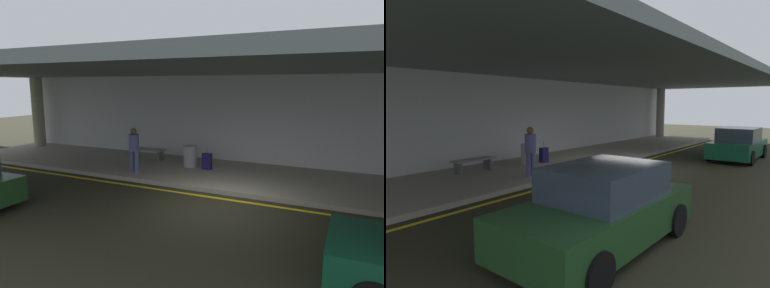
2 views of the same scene
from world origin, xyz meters
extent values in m
plane|color=#2B2B1D|center=(0.00, 0.00, 0.00)|extent=(60.00, 60.00, 0.00)
cube|color=gray|center=(0.00, 3.10, 0.07)|extent=(26.00, 4.20, 0.15)
cube|color=yellow|center=(0.00, 0.64, 0.00)|extent=(26.00, 0.14, 0.01)
cylinder|color=gray|center=(-12.00, 4.41, 1.97)|extent=(0.61, 0.61, 3.65)
cube|color=slate|center=(0.00, 2.60, 3.95)|extent=(28.00, 13.20, 0.30)
cube|color=#B4B5B9|center=(0.00, 5.35, 1.90)|extent=(26.00, 0.30, 3.80)
cylinder|color=black|center=(3.76, -1.84, 0.32)|extent=(0.64, 0.22, 0.64)
cylinder|color=black|center=(-5.54, -2.34, 0.32)|extent=(0.64, 0.22, 0.64)
cylinder|color=#504882|center=(-4.10, 1.71, 0.56)|extent=(0.16, 0.16, 0.82)
cylinder|color=#4E5993|center=(-3.88, 1.71, 0.56)|extent=(0.16, 0.16, 0.82)
cylinder|color=#53508F|center=(-3.99, 1.71, 1.28)|extent=(0.38, 0.38, 0.62)
sphere|color=brown|center=(-3.99, 1.71, 1.71)|extent=(0.24, 0.24, 0.24)
cube|color=#19144F|center=(-1.72, 3.31, 0.46)|extent=(0.36, 0.22, 0.62)
cylinder|color=slate|center=(-1.72, 3.31, 0.91)|extent=(0.02, 0.02, 0.28)
cube|color=slate|center=(-4.76, 3.87, 0.60)|extent=(1.60, 0.50, 0.06)
cube|color=#4C4C51|center=(-5.38, 3.87, 0.36)|extent=(0.10, 0.40, 0.42)
cube|color=#4C4C51|center=(-4.14, 3.87, 0.36)|extent=(0.10, 0.40, 0.42)
cylinder|color=gray|center=(-2.50, 3.46, 0.57)|extent=(0.56, 0.56, 0.85)
camera|label=1|loc=(3.31, -8.75, 3.40)|focal=32.17mm
camera|label=2|loc=(-11.71, -6.49, 2.58)|focal=31.20mm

